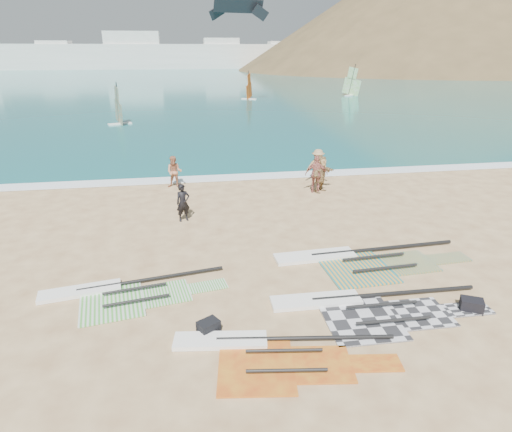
{
  "coord_description": "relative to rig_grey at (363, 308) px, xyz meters",
  "views": [
    {
      "loc": [
        -3.71,
        -9.97,
        6.55
      ],
      "look_at": [
        -1.44,
        4.0,
        1.0
      ],
      "focal_mm": 30.0,
      "sensor_mm": 36.0,
      "label": 1
    }
  ],
  "objects": [
    {
      "name": "ground",
      "position": [
        -0.72,
        0.75,
        -0.05
      ],
      "size": [
        300.0,
        300.0,
        0.0
      ],
      "primitive_type": "plane",
      "color": "tan",
      "rests_on": "ground"
    },
    {
      "name": "sea",
      "position": [
        -0.72,
        132.75,
        -0.05
      ],
      "size": [
        300.0,
        240.0,
        0.06
      ],
      "primitive_type": "cube",
      "color": "#0C4857",
      "rests_on": "ground"
    },
    {
      "name": "surf_line",
      "position": [
        -0.72,
        13.05,
        -0.05
      ],
      "size": [
        300.0,
        1.2,
        0.04
      ],
      "primitive_type": "cube",
      "color": "white",
      "rests_on": "ground"
    },
    {
      "name": "far_town",
      "position": [
        -16.44,
        150.75,
        4.44
      ],
      "size": [
        160.0,
        8.0,
        12.0
      ],
      "color": "white",
      "rests_on": "ground"
    },
    {
      "name": "headland_main",
      "position": [
        84.28,
        130.75,
        -0.05
      ],
      "size": [
        143.0,
        143.0,
        45.0
      ],
      "primitive_type": "cone",
      "color": "brown",
      "rests_on": "ground"
    },
    {
      "name": "rig_grey",
      "position": [
        0.0,
        0.0,
        0.0
      ],
      "size": [
        5.92,
        2.36,
        0.2
      ],
      "rotation": [
        0.0,
        0.0,
        -0.02
      ],
      "color": "#2A2A2C",
      "rests_on": "ground"
    },
    {
      "name": "rig_green",
      "position": [
        -6.6,
        1.81,
        -0.0
      ],
      "size": [
        5.39,
        2.51,
        0.2
      ],
      "rotation": [
        0.0,
        0.0,
        0.17
      ],
      "color": "green",
      "rests_on": "ground"
    },
    {
      "name": "rig_orange",
      "position": [
        0.91,
        2.68,
        0.0
      ],
      "size": [
        6.48,
        2.59,
        0.21
      ],
      "rotation": [
        0.0,
        0.0,
        0.05
      ],
      "color": "orange",
      "rests_on": "ground"
    },
    {
      "name": "rig_red",
      "position": [
        -2.95,
        -1.37,
        -0.0
      ],
      "size": [
        5.26,
        2.4,
        0.2
      ],
      "rotation": [
        0.0,
        0.0,
        -0.13
      ],
      "color": "#B93415",
      "rests_on": "ground"
    },
    {
      "name": "gear_bag_near",
      "position": [
        -4.17,
        -0.34,
        0.11
      ],
      "size": [
        0.62,
        0.58,
        0.32
      ],
      "primitive_type": "cube",
      "rotation": [
        0.0,
        0.0,
        0.54
      ],
      "color": "black",
      "rests_on": "ground"
    },
    {
      "name": "gear_bag_far",
      "position": [
        2.82,
        -0.51,
        0.12
      ],
      "size": [
        0.68,
        0.61,
        0.34
      ],
      "primitive_type": "cube",
      "rotation": [
        0.0,
        0.0,
        -0.48
      ],
      "color": "black",
      "rests_on": "ground"
    },
    {
      "name": "person_wetsuit",
      "position": [
        -4.73,
        7.24,
        0.72
      ],
      "size": [
        0.65,
        0.53,
        1.55
      ],
      "primitive_type": "imported",
      "rotation": [
        0.0,
        0.0,
        0.32
      ],
      "color": "black",
      "rests_on": "ground"
    },
    {
      "name": "beachgoer_left",
      "position": [
        -5.14,
        11.91,
        0.75
      ],
      "size": [
        0.89,
        0.76,
        1.6
      ],
      "primitive_type": "imported",
      "rotation": [
        0.0,
        0.0,
        -0.22
      ],
      "color": "#B97957",
      "rests_on": "ground"
    },
    {
      "name": "beachgoer_mid",
      "position": [
        2.16,
        11.47,
        0.84
      ],
      "size": [
        1.28,
        0.92,
        1.78
      ],
      "primitive_type": "imported",
      "rotation": [
        0.0,
        0.0,
        -0.24
      ],
      "color": "#9F7F57",
      "rests_on": "ground"
    },
    {
      "name": "beachgoer_back",
      "position": [
        1.63,
        9.94,
        0.87
      ],
      "size": [
        1.14,
        0.66,
        1.83
      ],
      "primitive_type": "imported",
      "rotation": [
        0.0,
        0.0,
        2.93
      ],
      "color": "#AB6255",
      "rests_on": "ground"
    },
    {
      "name": "beachgoer_right",
      "position": [
        1.88,
        10.02,
        0.85
      ],
      "size": [
        1.6,
        1.52,
        1.81
      ],
      "primitive_type": "imported",
      "rotation": [
        0.0,
        0.0,
        0.73
      ],
      "color": "#9C7D4E",
      "rests_on": "ground"
    },
    {
      "name": "windsurfer_left",
      "position": [
        -10.46,
        32.12,
        1.11
      ],
      "size": [
        2.18,
        2.43,
        3.85
      ],
      "rotation": [
        0.0,
        0.0,
        0.37
      ],
      "color": "white",
      "rests_on": "ground"
    },
    {
      "name": "windsurfer_centre",
      "position": [
        4.4,
        51.07,
        1.11
      ],
      "size": [
        2.15,
        2.33,
        3.82
      ],
      "rotation": [
        0.0,
        0.0,
        -0.45
      ],
      "color": "white",
      "rests_on": "ground"
    },
    {
      "name": "windsurfer_right",
      "position": [
        20.04,
        53.38,
        1.26
      ],
      "size": [
        2.36,
        2.35,
        4.54
      ],
      "rotation": [
        0.0,
        0.0,
        0.71
      ],
      "color": "white",
      "rests_on": "ground"
    },
    {
      "name": "kitesurf_kite",
      "position": [
        2.46,
        45.93,
        10.95
      ],
      "size": [
        7.09,
        2.15,
        2.37
      ],
      "rotation": [
        0.0,
        0.0,
        0.22
      ],
      "color": "black",
      "rests_on": "ground"
    }
  ]
}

